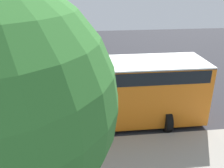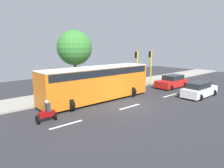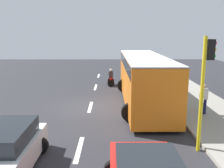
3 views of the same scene
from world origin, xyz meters
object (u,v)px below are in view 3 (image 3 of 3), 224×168
at_px(city_bus, 143,76).
at_px(motorcycle, 111,78).
at_px(traffic_light_corner, 205,78).
at_px(pedestrian_near_signal, 204,98).
at_px(car_white, 5,153).

xyz_separation_m(city_bus, motorcycle, (-2.11, 5.92, -1.20)).
bearing_deg(traffic_light_corner, city_bus, 101.44).
bearing_deg(traffic_light_corner, pedestrian_near_signal, 69.34).
relative_size(city_bus, motorcycle, 7.19).
xyz_separation_m(city_bus, traffic_light_corner, (1.41, -6.97, 1.08)).
relative_size(motorcycle, pedestrian_near_signal, 0.91).
xyz_separation_m(pedestrian_near_signal, traffic_light_corner, (-1.60, -4.25, 1.87)).
height_order(car_white, pedestrian_near_signal, pedestrian_near_signal).
distance_m(car_white, pedestrian_near_signal, 10.45).
xyz_separation_m(car_white, traffic_light_corner, (7.06, 1.60, 2.22)).
bearing_deg(pedestrian_near_signal, city_bus, 137.89).
distance_m(car_white, traffic_light_corner, 7.57).
xyz_separation_m(motorcycle, pedestrian_near_signal, (5.12, -8.64, 0.42)).
xyz_separation_m(car_white, motorcycle, (3.54, 14.49, -0.07)).
distance_m(motorcycle, traffic_light_corner, 13.55).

